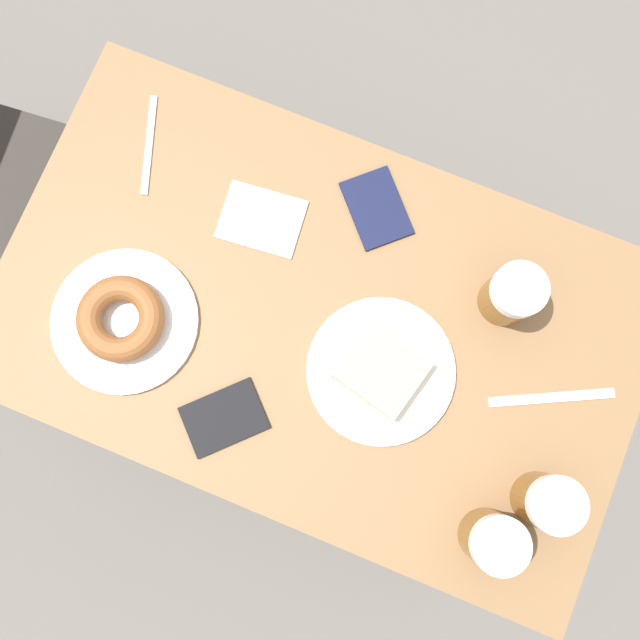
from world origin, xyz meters
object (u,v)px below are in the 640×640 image
Objects in this scene: beer_mug_left at (512,295)px; beer_mug_center at (493,541)px; passport_near_edge at (224,418)px; fork at (149,145)px; beer_mug_right at (548,502)px; plate_with_donut at (122,320)px; knife at (551,398)px; napkin_folded at (262,219)px; plate_with_cake at (381,371)px; passport_far_edge at (376,208)px.

beer_mug_left is 0.38m from beer_mug_center.
beer_mug_center is 0.74× the size of passport_near_edge.
beer_mug_right is at bearing -110.62° from fork.
knife is (0.15, -0.69, -0.02)m from plate_with_donut.
plate_with_donut reaches higher than napkin_folded.
beer_mug_right is 0.59× the size of knife.
passport_near_edge is at bearing 88.35° from beer_mug_center.
beer_mug_right is 0.52m from passport_near_edge.
passport_near_edge is at bearing -167.40° from napkin_folded.
plate_with_donut reaches higher than plate_with_cake.
knife is at bearing -133.23° from beer_mug_left.
passport_far_edge is (0.07, 0.25, -0.05)m from beer_mug_left.
plate_with_cake is 0.26m from passport_near_edge.
passport_far_edge is (0.09, -0.17, 0.00)m from napkin_folded.
beer_mug_center reaches higher than plate_with_donut.
beer_mug_right is at bearing -113.79° from napkin_folded.
knife is at bearing -76.57° from plate_with_cake.
plate_with_donut is 1.60× the size of passport_near_edge.
passport_far_edge reaches higher than napkin_folded.
beer_mug_center is 0.10m from beer_mug_right.
napkin_folded is 0.33m from passport_near_edge.
plate_with_donut is (-0.08, 0.42, 0.01)m from plate_with_cake.
fork is at bearing 95.98° from passport_far_edge.
beer_mug_right is at bearing -82.05° from passport_near_edge.
plate_with_donut is 1.68× the size of napkin_folded.
plate_with_cake is 2.15× the size of beer_mug_left.
passport_near_edge is (-0.07, 0.51, -0.05)m from beer_mug_right.
passport_far_edge is (0.43, 0.35, -0.05)m from beer_mug_center.
fork is at bearing 38.83° from passport_near_edge.
plate_with_cake is 2.15× the size of beer_mug_center.
knife is (-0.15, -0.78, -0.00)m from fork.
fork is (0.03, 0.65, -0.05)m from beer_mug_left.
beer_mug_left is 0.27m from passport_far_edge.
beer_mug_left is 1.00× the size of beer_mug_center.
beer_mug_left reaches higher than plate_with_donut.
beer_mug_right is at bearing -34.04° from beer_mug_center.
napkin_folded is at bearing 80.01° from knife.
beer_mug_right is (-0.28, -0.16, 0.00)m from beer_mug_left.
passport_near_edge reaches higher than napkin_folded.
fork is (0.05, 0.23, -0.00)m from napkin_folded.
beer_mug_left is 0.32m from beer_mug_right.
passport_near_edge reaches higher than knife.
plate_with_donut is 2.15× the size of beer_mug_left.
fork is 1.13× the size of passport_far_edge.
beer_mug_center is 0.78× the size of napkin_folded.
plate_with_cake is 0.27m from passport_far_edge.
beer_mug_center is at bearing 173.95° from knife.
beer_mug_left is 0.50m from passport_near_edge.
knife is at bearing -116.38° from passport_far_edge.
plate_with_donut reaches higher than passport_far_edge.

